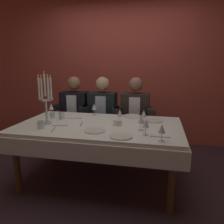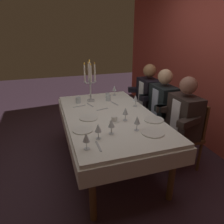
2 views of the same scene
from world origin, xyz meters
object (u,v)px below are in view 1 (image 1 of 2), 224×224
(wine_glass_6, at_px, (146,124))
(water_tumbler_0, at_px, (41,125))
(dinner_plate_3, at_px, (132,116))
(dining_table, at_px, (99,134))
(candelabra, at_px, (46,99))
(seated_diner_1, at_px, (103,109))
(wine_glass_1, at_px, (120,113))
(wine_glass_5, at_px, (94,107))
(dinner_plate_2, at_px, (121,136))
(wine_glass_0, at_px, (144,114))
(wine_glass_4, at_px, (162,129))
(wine_glass_2, at_px, (141,120))
(wine_glass_3, at_px, (51,107))
(water_tumbler_1, at_px, (53,115))
(seated_diner_2, at_px, (135,111))
(coffee_cup_0, at_px, (117,123))
(dinner_plate_0, at_px, (154,121))
(dinner_plate_1, at_px, (95,131))
(water_tumbler_2, at_px, (62,116))
(seated_diner_0, at_px, (75,108))

(wine_glass_6, distance_m, water_tumbler_0, 1.14)
(dinner_plate_3, bearing_deg, dining_table, -126.14)
(candelabra, distance_m, wine_glass_6, 1.20)
(candelabra, relative_size, seated_diner_1, 0.50)
(wine_glass_1, relative_size, wine_glass_5, 1.00)
(dinner_plate_2, distance_m, wine_glass_0, 0.59)
(wine_glass_4, bearing_deg, wine_glass_2, 125.18)
(dining_table, distance_m, candelabra, 0.74)
(wine_glass_3, xyz_separation_m, water_tumbler_1, (0.09, -0.15, -0.08))
(wine_glass_2, xyz_separation_m, wine_glass_5, (-0.69, 0.58, 0.00))
(dinner_plate_2, height_order, wine_glass_1, wine_glass_1)
(seated_diner_2, bearing_deg, coffee_cup_0, -97.61)
(dining_table, bearing_deg, wine_glass_2, -15.46)
(wine_glass_4, bearing_deg, dinner_plate_0, 97.27)
(dinner_plate_2, bearing_deg, wine_glass_3, 146.55)
(wine_glass_0, height_order, wine_glass_6, same)
(dinner_plate_3, bearing_deg, candelabra, -149.11)
(dinner_plate_1, height_order, water_tumbler_0, water_tumbler_0)
(wine_glass_0, bearing_deg, dinner_plate_0, 49.14)
(wine_glass_3, bearing_deg, water_tumbler_2, -37.46)
(dinner_plate_3, distance_m, seated_diner_0, 1.07)
(dinner_plate_3, xyz_separation_m, wine_glass_3, (-1.10, -0.13, 0.11))
(water_tumbler_0, height_order, water_tumbler_2, water_tumbler_2)
(wine_glass_1, bearing_deg, dining_table, -151.14)
(wine_glass_4, relative_size, seated_diner_1, 0.13)
(wine_glass_5, height_order, seated_diner_2, seated_diner_2)
(wine_glass_0, distance_m, wine_glass_2, 0.29)
(candelabra, bearing_deg, wine_glass_4, -14.11)
(dinner_plate_2, distance_m, seated_diner_1, 1.39)
(dining_table, distance_m, water_tumbler_1, 0.72)
(wine_glass_3, xyz_separation_m, water_tumbler_2, (0.23, -0.18, -0.07))
(dinner_plate_0, xyz_separation_m, water_tumbler_0, (-1.20, -0.59, 0.04))
(dinner_plate_2, xyz_separation_m, seated_diner_1, (-0.52, 1.29, -0.01))
(water_tumbler_0, xyz_separation_m, seated_diner_0, (-0.07, 1.19, -0.05))
(wine_glass_0, bearing_deg, dinner_plate_3, 120.50)
(candelabra, distance_m, wine_glass_4, 1.38)
(dining_table, xyz_separation_m, seated_diner_1, (-0.18, 0.89, 0.11))
(wine_glass_1, bearing_deg, wine_glass_6, -51.18)
(water_tumbler_1, bearing_deg, candelabra, -75.72)
(dinner_plate_2, distance_m, water_tumbler_0, 0.91)
(wine_glass_2, distance_m, water_tumbler_2, 1.08)
(wine_glass_6, xyz_separation_m, water_tumbler_1, (-1.24, 0.47, -0.08))
(dinner_plate_1, xyz_separation_m, wine_glass_1, (0.19, 0.40, 0.11))
(wine_glass_0, distance_m, seated_diner_0, 1.38)
(seated_diner_0, bearing_deg, water_tumbler_1, -92.72)
(candelabra, height_order, dinner_plate_2, candelabra)
(dinner_plate_0, height_order, water_tumbler_1, water_tumbler_1)
(wine_glass_1, relative_size, wine_glass_6, 1.00)
(water_tumbler_0, bearing_deg, wine_glass_2, 8.83)
(dinner_plate_1, relative_size, seated_diner_1, 0.19)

